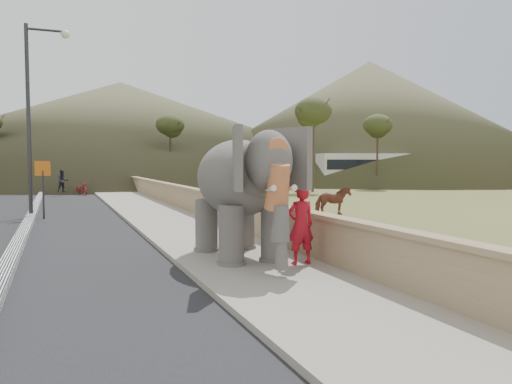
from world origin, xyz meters
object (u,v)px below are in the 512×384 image
Objects in this scene: elephant_and_man at (239,195)px; motorcyclist at (74,186)px; lamppost at (36,101)px; cow at (333,201)px.

elephant_and_man is 25.97m from motorcyclist.
elephant_and_man is at bearing -68.02° from lamppost.
lamppost is 14.84m from motorcyclist.
elephant_and_man reaches higher than motorcyclist.
lamppost is at bearing 85.07° from cow.
elephant_and_man is at bearing 149.42° from cow.
motorcyclist is at bearing 41.60° from cow.
lamppost reaches higher than elephant_and_man.
lamppost is 3.55× the size of motorcyclist.
lamppost is 13.00m from elephant_and_man.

